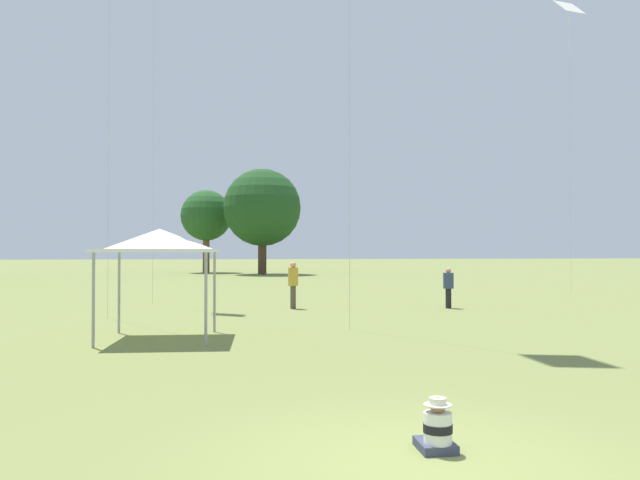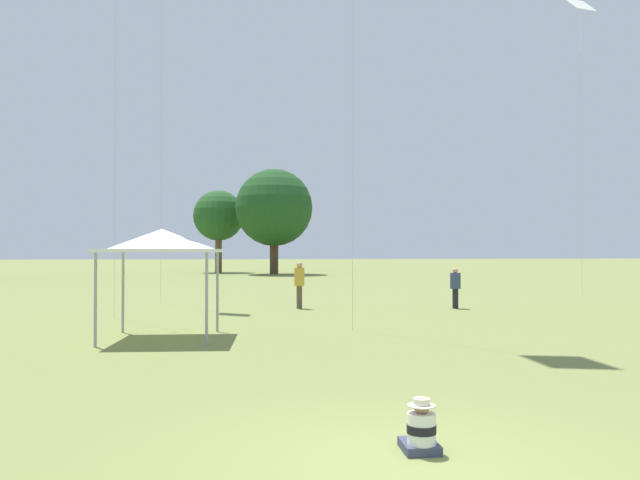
# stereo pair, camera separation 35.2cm
# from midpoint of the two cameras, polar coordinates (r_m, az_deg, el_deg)

# --- Properties ---
(ground_plane) EXTENTS (300.00, 300.00, 0.00)m
(ground_plane) POSITION_cam_midpoint_polar(r_m,az_deg,el_deg) (6.84, 9.02, -19.71)
(ground_plane) COLOR olive
(seated_toddler) EXTENTS (0.39, 0.49, 0.60)m
(seated_toddler) POSITION_cam_midpoint_polar(r_m,az_deg,el_deg) (7.19, 10.66, -16.70)
(seated_toddler) COLOR #383D56
(seated_toddler) RESTS_ON ground
(person_standing_1) EXTENTS (0.46, 0.46, 1.77)m
(person_standing_1) POSITION_cam_midpoint_polar(r_m,az_deg,el_deg) (23.56, -1.47, -3.75)
(person_standing_1) COLOR brown
(person_standing_1) RESTS_ON ground
(person_standing_2) EXTENTS (0.45, 0.45, 1.53)m
(person_standing_2) POSITION_cam_midpoint_polar(r_m,az_deg,el_deg) (24.19, 12.68, -4.02)
(person_standing_2) COLOR black
(person_standing_2) RESTS_ON ground
(canopy_tent) EXTENTS (2.94, 2.94, 2.74)m
(canopy_tent) POSITION_cam_midpoint_polar(r_m,az_deg,el_deg) (15.98, -13.65, -0.11)
(canopy_tent) COLOR white
(canopy_tent) RESTS_ON ground
(kite_1) EXTENTS (1.46, 1.22, 15.01)m
(kite_1) POSITION_cam_midpoint_polar(r_m,az_deg,el_deg) (35.91, 22.97, 18.60)
(kite_1) COLOR white
(kite_1) RESTS_ON ground
(distant_tree_0) EXTENTS (5.00, 5.00, 8.15)m
(distant_tree_0) POSITION_cam_midpoint_polar(r_m,az_deg,el_deg) (62.53, -9.09, 2.18)
(distant_tree_0) COLOR brown
(distant_tree_0) RESTS_ON ground
(distant_tree_1) EXTENTS (7.09, 7.09, 9.68)m
(distant_tree_1) POSITION_cam_midpoint_polar(r_m,az_deg,el_deg) (57.44, -4.05, 2.95)
(distant_tree_1) COLOR #473323
(distant_tree_1) RESTS_ON ground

